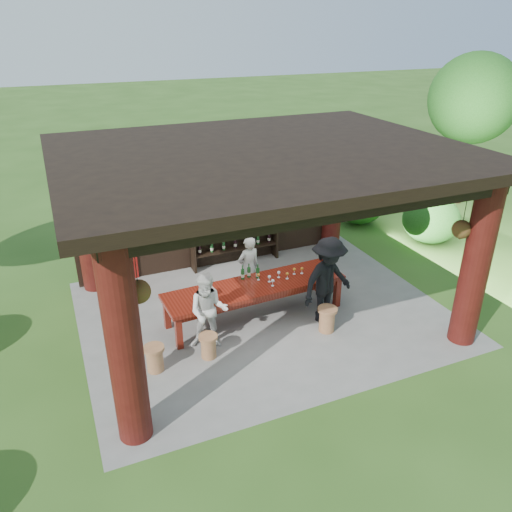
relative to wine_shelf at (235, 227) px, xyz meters
name	(u,v)px	position (x,y,z in m)	size (l,w,h in m)	color
ground	(263,312)	(-0.31, -2.45, -1.00)	(90.00, 90.00, 0.00)	#2D5119
pavilion	(255,212)	(-0.32, -2.02, 1.13)	(7.50, 6.00, 3.60)	slate
wine_shelf	(235,227)	(0.00, 0.00, 0.00)	(2.26, 0.34, 1.99)	black
tasting_table	(255,289)	(-0.53, -2.52, -0.37)	(3.83, 1.15, 0.75)	#54150C
stool_near_left	(209,346)	(-1.86, -3.47, -0.76)	(0.35, 0.35, 0.46)	#925A3A
stool_near_right	(327,319)	(0.58, -3.58, -0.73)	(0.39, 0.39, 0.52)	#925A3A
stool_far_left	(155,358)	(-2.85, -3.47, -0.74)	(0.37, 0.37, 0.49)	#925A3A
host	(249,268)	(-0.34, -1.72, -0.27)	(0.53, 0.35, 1.46)	beige
guest_woman	(209,311)	(-1.72, -3.14, -0.24)	(0.74, 0.58, 1.52)	silver
guest_man	(328,281)	(0.73, -3.26, -0.07)	(1.20, 0.69, 1.86)	black
table_bottles	(250,271)	(-0.51, -2.21, -0.10)	(0.39, 0.18, 0.31)	#194C1E
table_glasses	(281,275)	(0.06, -2.49, -0.18)	(1.03, 0.41, 0.15)	silver
napkin_basket	(208,292)	(-1.55, -2.56, -0.18)	(0.26, 0.18, 0.14)	#BF6672
shrubs	(297,273)	(0.69, -2.06, -0.46)	(14.65, 8.37, 1.36)	#194C14
trees	(369,125)	(3.16, -0.73, 2.36)	(19.67, 9.30, 4.80)	#3F2819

